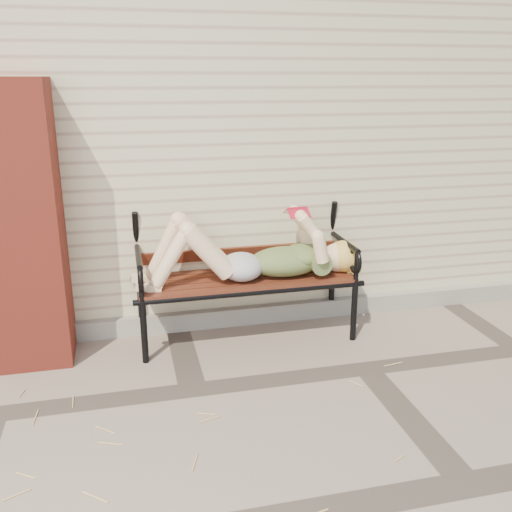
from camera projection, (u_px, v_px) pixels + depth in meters
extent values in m
plane|color=#7C6C5F|center=(367.00, 369.00, 4.09)|extent=(80.00, 80.00, 0.00)
cube|color=beige|center=(265.00, 123.00, 6.41)|extent=(8.00, 4.00, 3.00)
cube|color=gray|center=(321.00, 308.00, 4.96)|extent=(8.00, 0.10, 0.15)
cube|color=#9D3123|center=(24.00, 227.00, 3.97)|extent=(0.50, 0.50, 2.00)
cylinder|color=black|center=(144.00, 331.00, 4.10)|extent=(0.05, 0.05, 0.49)
cylinder|color=black|center=(141.00, 306.00, 4.56)|extent=(0.05, 0.05, 0.49)
cylinder|color=black|center=(354.00, 311.00, 4.46)|extent=(0.05, 0.05, 0.49)
cylinder|color=black|center=(332.00, 289.00, 4.92)|extent=(0.05, 0.05, 0.49)
cube|color=#562316|center=(246.00, 279.00, 4.44)|extent=(1.67, 0.54, 0.03)
cylinder|color=black|center=(253.00, 293.00, 4.22)|extent=(1.75, 0.04, 0.04)
cylinder|color=black|center=(240.00, 271.00, 4.67)|extent=(1.75, 0.04, 0.04)
torus|color=black|center=(236.00, 200.00, 4.61)|extent=(0.30, 0.04, 0.30)
ellipsoid|color=#092A41|center=(285.00, 261.00, 4.44)|extent=(0.59, 0.34, 0.23)
ellipsoid|color=#092A41|center=(302.00, 255.00, 4.45)|extent=(0.28, 0.33, 0.18)
ellipsoid|color=#B1B1B6|center=(241.00, 267.00, 4.36)|extent=(0.33, 0.37, 0.21)
sphere|color=beige|center=(337.00, 257.00, 4.53)|extent=(0.24, 0.24, 0.24)
ellipsoid|color=#E3A855|center=(343.00, 256.00, 4.54)|extent=(0.27, 0.28, 0.25)
cube|color=#AA1328|center=(297.00, 208.00, 4.33)|extent=(0.15, 0.02, 0.02)
cube|color=white|center=(299.00, 214.00, 4.30)|extent=(0.15, 0.10, 0.06)
cube|color=white|center=(295.00, 211.00, 4.38)|extent=(0.15, 0.10, 0.06)
cube|color=#AA1328|center=(299.00, 213.00, 4.29)|extent=(0.16, 0.10, 0.06)
cube|color=#AA1328|center=(295.00, 210.00, 4.38)|extent=(0.16, 0.10, 0.06)
cylinder|color=tan|center=(102.00, 419.00, 3.47)|extent=(0.15, 0.02, 0.01)
cylinder|color=tan|center=(344.00, 365.00, 4.12)|extent=(0.10, 0.08, 0.01)
cylinder|color=tan|center=(120.00, 418.00, 3.48)|extent=(0.10, 0.08, 0.01)
cylinder|color=tan|center=(169.00, 369.00, 4.07)|extent=(0.16, 0.02, 0.01)
cylinder|color=tan|center=(312.00, 372.00, 4.03)|extent=(0.07, 0.06, 0.01)
cylinder|color=tan|center=(323.00, 375.00, 3.98)|extent=(0.05, 0.06, 0.01)
cylinder|color=tan|center=(128.00, 386.00, 3.84)|extent=(0.03, 0.09, 0.01)
cylinder|color=tan|center=(39.00, 434.00, 3.33)|extent=(0.05, 0.08, 0.01)
cylinder|color=tan|center=(230.00, 376.00, 3.97)|extent=(0.08, 0.03, 0.01)
cylinder|color=tan|center=(311.00, 349.00, 4.37)|extent=(0.10, 0.14, 0.01)
cylinder|color=tan|center=(139.00, 390.00, 3.80)|extent=(0.10, 0.03, 0.01)
cylinder|color=tan|center=(308.00, 386.00, 3.84)|extent=(0.09, 0.13, 0.01)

